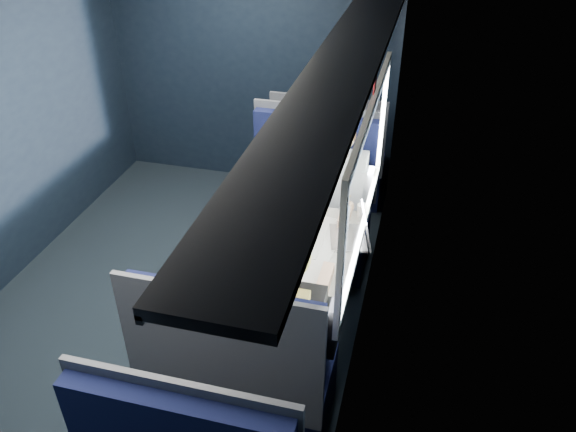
% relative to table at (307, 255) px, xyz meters
% --- Properties ---
extents(ground, '(2.80, 4.20, 0.01)m').
position_rel_table_xyz_m(ground, '(-1.03, 0.00, -0.67)').
color(ground, black).
extents(room_shell, '(3.00, 4.40, 2.40)m').
position_rel_table_xyz_m(room_shell, '(-1.01, 0.00, 0.81)').
color(room_shell, black).
rests_on(room_shell, ground).
extents(table, '(0.62, 1.00, 0.74)m').
position_rel_table_xyz_m(table, '(0.00, 0.00, 0.00)').
color(table, '#54565E').
rests_on(table, ground).
extents(seat_bay_near, '(1.04, 0.62, 1.26)m').
position_rel_table_xyz_m(seat_bay_near, '(-0.19, 0.87, -0.24)').
color(seat_bay_near, black).
rests_on(seat_bay_near, ground).
extents(seat_bay_far, '(1.04, 0.62, 1.26)m').
position_rel_table_xyz_m(seat_bay_far, '(-0.18, -0.87, -0.25)').
color(seat_bay_far, black).
rests_on(seat_bay_far, ground).
extents(seat_row_front, '(1.04, 0.51, 1.16)m').
position_rel_table_xyz_m(seat_row_front, '(-0.18, 1.80, -0.25)').
color(seat_row_front, black).
rests_on(seat_row_front, ground).
extents(man, '(0.53, 0.56, 1.32)m').
position_rel_table_xyz_m(man, '(0.07, 0.70, 0.06)').
color(man, black).
rests_on(man, ground).
extents(woman, '(0.53, 0.56, 1.32)m').
position_rel_table_xyz_m(woman, '(0.07, -0.71, 0.06)').
color(woman, black).
rests_on(woman, ground).
extents(papers, '(0.61, 0.81, 0.01)m').
position_rel_table_xyz_m(papers, '(-0.07, 0.01, 0.08)').
color(papers, white).
rests_on(papers, table).
extents(laptop, '(0.30, 0.36, 0.24)m').
position_rel_table_xyz_m(laptop, '(0.30, 0.14, 0.14)').
color(laptop, silver).
rests_on(laptop, table).
extents(bottle_small, '(0.07, 0.07, 0.23)m').
position_rel_table_xyz_m(bottle_small, '(0.20, 0.23, 0.18)').
color(bottle_small, silver).
rests_on(bottle_small, table).
extents(cup, '(0.07, 0.07, 0.09)m').
position_rel_table_xyz_m(cup, '(0.30, 0.44, 0.12)').
color(cup, white).
rests_on(cup, table).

